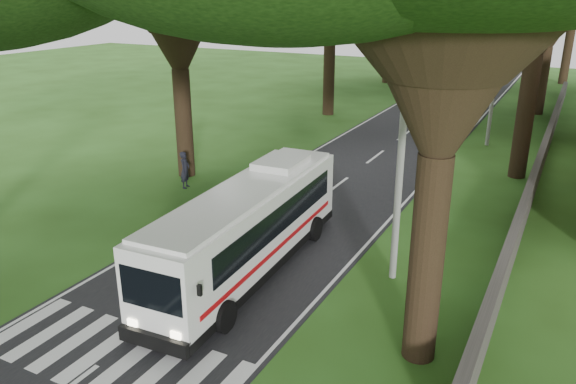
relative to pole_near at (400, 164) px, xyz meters
name	(u,v)px	position (x,y,z in m)	size (l,w,h in m)	color
ground	(158,321)	(-5.50, -6.00, -4.18)	(140.00, 140.00, 0.00)	#264915
road	(400,139)	(-5.50, 19.00, -4.17)	(8.00, 120.00, 0.04)	black
crosswalk	(111,357)	(-5.50, -8.00, -4.18)	(8.00, 3.00, 0.01)	silver
property_wall	(544,150)	(3.50, 18.00, -3.58)	(0.35, 50.00, 1.20)	#383533
pole_near	(400,164)	(0.00, 0.00, 0.00)	(1.60, 0.24, 8.00)	gray
pole_mid	(495,80)	(0.00, 20.00, 0.00)	(1.60, 0.24, 8.00)	gray
pole_far	(528,51)	(0.00, 40.00, 0.00)	(1.60, 0.24, 8.00)	gray
coach_bus	(249,226)	(-4.70, -1.90, -2.46)	(2.97, 10.97, 3.20)	white
distant_car_a	(437,95)	(-6.30, 32.77, -3.49)	(1.57, 3.90, 1.33)	#B7B6BB
distant_car_b	(445,80)	(-7.85, 42.47, -3.54)	(1.28, 3.68, 1.21)	#212C4E
distant_car_c	(507,68)	(-3.36, 55.07, -3.55)	(1.68, 4.12, 1.20)	#A12017
pedestrian	(185,170)	(-12.28, 4.31, -3.23)	(0.69, 0.45, 1.89)	black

